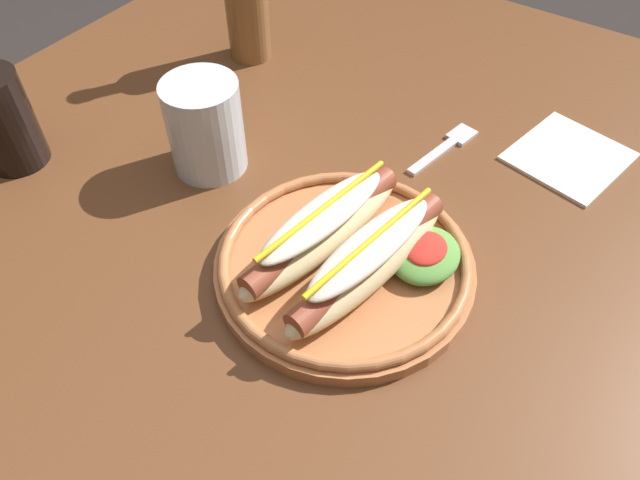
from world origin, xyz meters
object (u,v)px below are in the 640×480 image
(hot_dog_plate, at_px, (348,255))
(napkin, at_px, (569,156))
(fork, at_px, (447,146))
(soda_cup, at_px, (2,121))
(water_cup, at_px, (205,127))

(hot_dog_plate, relative_size, napkin, 2.03)
(fork, height_order, soda_cup, soda_cup)
(water_cup, xyz_separation_m, napkin, (0.26, -0.35, -0.05))
(soda_cup, relative_size, napkin, 0.90)
(hot_dog_plate, height_order, water_cup, water_cup)
(soda_cup, distance_m, napkin, 0.67)
(water_cup, bearing_deg, hot_dog_plate, -102.14)
(hot_dog_plate, bearing_deg, fork, 1.03)
(soda_cup, bearing_deg, napkin, -55.54)
(hot_dog_plate, relative_size, water_cup, 2.36)
(hot_dog_plate, height_order, napkin, hot_dog_plate)
(soda_cup, bearing_deg, water_cup, -57.89)
(fork, relative_size, water_cup, 1.08)
(water_cup, bearing_deg, soda_cup, 122.11)
(fork, bearing_deg, hot_dog_plate, -168.21)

